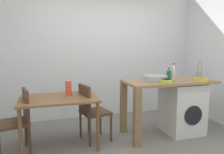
{
  "coord_description": "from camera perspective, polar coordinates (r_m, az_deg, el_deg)",
  "views": [
    {
      "loc": [
        -1.05,
        -2.6,
        1.46
      ],
      "look_at": [
        -0.11,
        0.45,
        1.01
      ],
      "focal_mm": 33.96,
      "sensor_mm": 36.0,
      "label": 1
    }
  ],
  "objects": [
    {
      "name": "bottle_squat_brown",
      "position": [
        3.79,
        16.25,
        1.35
      ],
      "size": [
        0.06,
        0.06,
        0.27
      ],
      "color": "silver",
      "rests_on": "kitchen_counter"
    },
    {
      "name": "sink_basin",
      "position": [
        3.49,
        11.59,
        -0.34
      ],
      "size": [
        0.38,
        0.38,
        0.09
      ],
      "primitive_type": "cylinder",
      "color": "#9EA0A5",
      "rests_on": "kitchen_counter"
    },
    {
      "name": "colander",
      "position": [
        3.71,
        22.94,
        -0.54
      ],
      "size": [
        0.2,
        0.2,
        0.06
      ],
      "color": "gold",
      "rests_on": "kitchen_counter"
    },
    {
      "name": "wall_back",
      "position": [
        4.48,
        -3.58,
        6.56
      ],
      "size": [
        4.6,
        0.1,
        2.7
      ],
      "primitive_type": "cube",
      "color": "silver",
      "rests_on": "ground_plane"
    },
    {
      "name": "bottle_tall_green",
      "position": [
        3.72,
        15.08,
        0.74
      ],
      "size": [
        0.08,
        0.08,
        0.2
      ],
      "color": "#19592D",
      "rests_on": "kitchen_counter"
    },
    {
      "name": "mixing_bowl",
      "position": [
        3.36,
        14.41,
        -0.96
      ],
      "size": [
        0.21,
        0.21,
        0.06
      ],
      "color": "#A8C63D",
      "rests_on": "kitchen_counter"
    },
    {
      "name": "washing_machine",
      "position": [
        3.87,
        18.28,
        -7.86
      ],
      "size": [
        0.6,
        0.61,
        0.86
      ],
      "color": "silver",
      "rests_on": "ground_plane"
    },
    {
      "name": "utensil_crock",
      "position": [
        4.03,
        22.48,
        0.67
      ],
      "size": [
        0.11,
        0.11,
        0.3
      ],
      "color": "gray",
      "rests_on": "kitchen_counter"
    },
    {
      "name": "vase",
      "position": [
        3.27,
        -11.64,
        -2.94
      ],
      "size": [
        0.09,
        0.09,
        0.22
      ],
      "primitive_type": "cylinder",
      "color": "#D84C38",
      "rests_on": "dining_table"
    },
    {
      "name": "dining_table",
      "position": [
        3.21,
        -14.05,
        -7.02
      ],
      "size": [
        1.1,
        0.76,
        0.74
      ],
      "color": "brown",
      "rests_on": "ground_plane"
    },
    {
      "name": "chair_person_seat",
      "position": [
        3.19,
        -23.91,
        -10.11
      ],
      "size": [
        0.48,
        0.48,
        0.9
      ],
      "rotation": [
        0.0,
        0.0,
        1.8
      ],
      "color": "#4C3323",
      "rests_on": "ground_plane"
    },
    {
      "name": "tap",
      "position": [
        3.63,
        10.28,
        1.53
      ],
      "size": [
        0.02,
        0.02,
        0.28
      ],
      "primitive_type": "cylinder",
      "color": "#B2B2B7",
      "rests_on": "kitchen_counter"
    },
    {
      "name": "ground_plane",
      "position": [
        3.16,
        4.53,
        -19.55
      ],
      "size": [
        5.46,
        5.46,
        0.0
      ],
      "primitive_type": "plane",
      "color": "slate"
    },
    {
      "name": "chair_opposite",
      "position": [
        3.33,
        -5.68,
        -8.67
      ],
      "size": [
        0.48,
        0.48,
        0.9
      ],
      "rotation": [
        0.0,
        0.0,
        -1.33
      ],
      "color": "#4C3323",
      "rests_on": "ground_plane"
    },
    {
      "name": "kitchen_counter",
      "position": [
        3.55,
        12.23,
        -3.56
      ],
      "size": [
        1.5,
        0.68,
        0.92
      ],
      "color": "olive",
      "rests_on": "ground_plane"
    },
    {
      "name": "scissors",
      "position": [
        3.52,
        15.39,
        -1.08
      ],
      "size": [
        0.15,
        0.06,
        0.01
      ],
      "color": "#B2B2B7",
      "rests_on": "kitchen_counter"
    }
  ]
}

